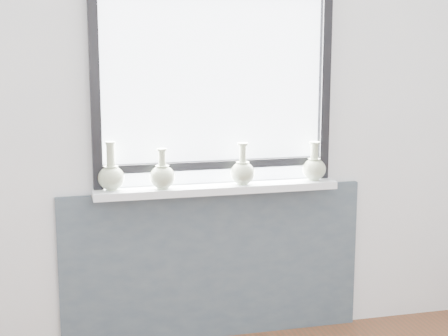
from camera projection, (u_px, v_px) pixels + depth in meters
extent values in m
cube|color=silver|center=(212.00, 109.00, 3.71)|extent=(3.60, 0.02, 2.60)
cube|color=#47545C|center=(214.00, 264.00, 3.84)|extent=(1.70, 0.03, 0.86)
cube|color=silver|center=(217.00, 188.00, 3.69)|extent=(1.32, 0.18, 0.04)
cube|color=black|center=(95.00, 88.00, 3.49)|extent=(0.05, 0.06, 1.05)
cube|color=black|center=(324.00, 84.00, 3.79)|extent=(0.05, 0.06, 1.05)
cube|color=black|center=(215.00, 165.00, 3.71)|extent=(1.20, 0.05, 0.04)
cube|color=white|center=(213.00, 90.00, 3.66)|extent=(1.20, 0.01, 1.00)
cylinder|color=#AFBC98|center=(112.00, 189.00, 3.55)|extent=(0.06, 0.06, 0.01)
ellipsoid|color=#AFBC98|center=(111.00, 178.00, 3.54)|extent=(0.14, 0.14, 0.13)
cone|color=#AFBC98|center=(111.00, 169.00, 3.53)|extent=(0.08, 0.08, 0.03)
cylinder|color=#AFBC98|center=(111.00, 157.00, 3.52)|extent=(0.04, 0.04, 0.13)
cylinder|color=#AFBC98|center=(110.00, 143.00, 3.51)|extent=(0.05, 0.05, 0.01)
cylinder|color=#AFBC98|center=(163.00, 188.00, 3.59)|extent=(0.06, 0.06, 0.01)
ellipsoid|color=#AFBC98|center=(162.00, 177.00, 3.58)|extent=(0.13, 0.13, 0.12)
cone|color=#AFBC98|center=(162.00, 168.00, 3.57)|extent=(0.07, 0.07, 0.03)
cylinder|color=#AFBC98|center=(162.00, 160.00, 3.56)|extent=(0.04, 0.04, 0.10)
cylinder|color=#AFBC98|center=(162.00, 150.00, 3.55)|extent=(0.05, 0.05, 0.01)
cylinder|color=#AFBC98|center=(243.00, 183.00, 3.70)|extent=(0.06, 0.06, 0.01)
ellipsoid|color=#AFBC98|center=(243.00, 173.00, 3.69)|extent=(0.13, 0.13, 0.12)
cone|color=#AFBC98|center=(243.00, 165.00, 3.68)|extent=(0.07, 0.07, 0.03)
cylinder|color=#AFBC98|center=(243.00, 155.00, 3.67)|extent=(0.04, 0.04, 0.11)
cylinder|color=#AFBC98|center=(243.00, 144.00, 3.66)|extent=(0.06, 0.06, 0.01)
cylinder|color=#AFBC98|center=(314.00, 179.00, 3.81)|extent=(0.06, 0.06, 0.01)
ellipsoid|color=#AFBC98|center=(314.00, 169.00, 3.80)|extent=(0.13, 0.13, 0.12)
cone|color=#AFBC98|center=(314.00, 161.00, 3.79)|extent=(0.07, 0.07, 0.03)
cylinder|color=#AFBC98|center=(314.00, 153.00, 3.78)|extent=(0.04, 0.04, 0.10)
cylinder|color=#AFBC98|center=(315.00, 143.00, 3.77)|extent=(0.06, 0.06, 0.01)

